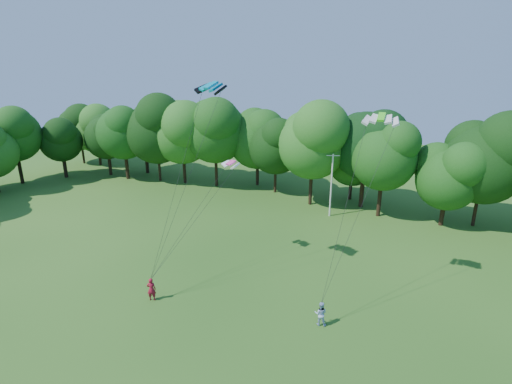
% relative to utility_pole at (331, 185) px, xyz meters
% --- Properties ---
extents(utility_pole, '(1.42, 0.63, 7.49)m').
position_rel_utility_pole_xyz_m(utility_pole, '(0.00, 0.00, 0.00)').
color(utility_pole, silver).
rests_on(utility_pole, ground).
extents(kite_flyer_left, '(0.81, 0.69, 1.87)m').
position_rel_utility_pole_xyz_m(kite_flyer_left, '(-8.14, -22.69, -2.93)').
color(kite_flyer_left, maroon).
rests_on(kite_flyer_left, ground).
extents(kite_flyer_right, '(0.97, 0.81, 1.79)m').
position_rel_utility_pole_xyz_m(kite_flyer_right, '(4.47, -20.35, -2.98)').
color(kite_flyer_right, '#A5BCE5').
rests_on(kite_flyer_right, ground).
extents(kite_teal, '(2.75, 1.87, 0.57)m').
position_rel_utility_pole_xyz_m(kite_teal, '(-5.38, -17.37, 11.92)').
color(kite_teal, '#0586A3').
rests_on(kite_teal, ground).
extents(kite_green, '(2.43, 1.09, 0.55)m').
position_rel_utility_pole_xyz_m(kite_green, '(6.52, -14.42, 9.90)').
color(kite_green, '#47DD21').
rests_on(kite_green, ground).
extents(kite_pink, '(1.81, 1.30, 0.36)m').
position_rel_utility_pole_xyz_m(kite_pink, '(-5.81, -13.70, 5.17)').
color(kite_pink, '#FD46A3').
rests_on(kite_pink, ground).
extents(tree_back_west, '(8.61, 8.61, 12.53)m').
position_rel_utility_pole_xyz_m(tree_back_west, '(-32.42, 2.52, 3.95)').
color(tree_back_west, '#372416').
rests_on(tree_back_west, ground).
extents(tree_back_center, '(8.95, 8.95, 13.02)m').
position_rel_utility_pole_xyz_m(tree_back_center, '(2.80, 4.73, 4.26)').
color(tree_back_center, '#322013').
rests_on(tree_back_center, ground).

